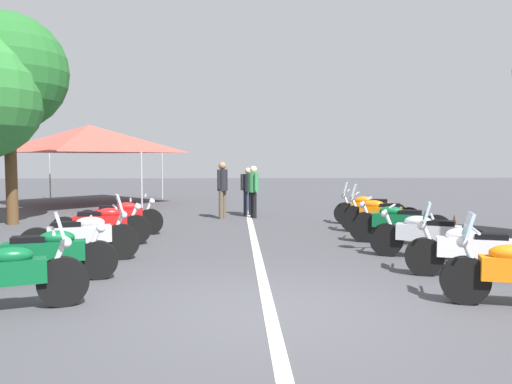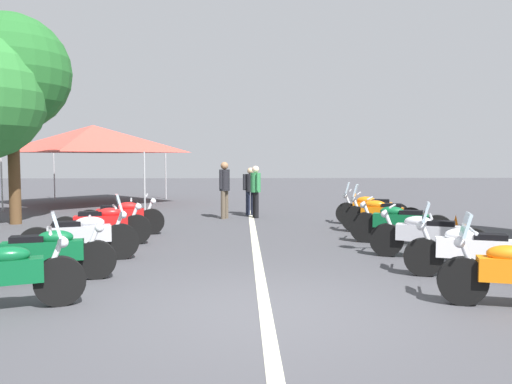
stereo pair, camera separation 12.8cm
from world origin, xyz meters
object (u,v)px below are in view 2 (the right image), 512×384
(motorcycle_right_row_1, at_px, (472,250))
(motorcycle_left_row_4, at_px, (121,217))
(motorcycle_right_row_2, at_px, (427,235))
(bystander_2, at_px, (225,185))
(motorcycle_right_row_5, at_px, (371,209))
(bystander_0, at_px, (256,188))
(event_tent, at_px, (93,139))
(motorcycle_right_row_4, at_px, (381,214))
(bystander_1, at_px, (250,188))
(motorcycle_left_row_1, at_px, (45,253))
(motorcycle_left_row_3, at_px, (102,224))
(motorcycle_right_row_3, at_px, (400,223))
(roadside_tree_0, at_px, (11,73))
(motorcycle_left_row_2, at_px, (81,236))
(traffic_cone_0, at_px, (455,229))

(motorcycle_right_row_1, bearing_deg, motorcycle_left_row_4, -17.44)
(motorcycle_right_row_2, relative_size, bystander_2, 1.14)
(motorcycle_right_row_5, xyz_separation_m, bystander_0, (1.75, 3.22, 0.50))
(event_tent, bearing_deg, motorcycle_right_row_4, -130.56)
(motorcycle_right_row_5, bearing_deg, bystander_1, -21.23)
(motorcycle_right_row_1, distance_m, bystander_2, 8.98)
(motorcycle_left_row_1, bearing_deg, motorcycle_left_row_4, 75.06)
(motorcycle_left_row_1, relative_size, motorcycle_right_row_2, 1.06)
(motorcycle_left_row_3, xyz_separation_m, motorcycle_left_row_4, (1.47, -0.07, -0.00))
(motorcycle_right_row_3, relative_size, roadside_tree_0, 0.35)
(motorcycle_left_row_4, height_order, bystander_0, bystander_0)
(motorcycle_left_row_3, xyz_separation_m, bystander_1, (5.66, -3.30, 0.45))
(bystander_1, bearing_deg, event_tent, -145.35)
(bystander_0, xyz_separation_m, event_tent, (4.81, 6.44, 1.69))
(motorcycle_left_row_1, bearing_deg, motorcycle_right_row_1, -14.23)
(motorcycle_left_row_2, distance_m, event_tent, 12.09)
(motorcycle_right_row_5, xyz_separation_m, traffic_cone_0, (-2.88, -1.19, -0.17))
(bystander_1, distance_m, event_tent, 7.70)
(motorcycle_left_row_2, distance_m, motorcycle_right_row_1, 6.70)
(traffic_cone_0, relative_size, event_tent, 0.11)
(motorcycle_left_row_1, relative_size, traffic_cone_0, 3.45)
(traffic_cone_0, height_order, bystander_1, bystander_1)
(motorcycle_right_row_1, relative_size, bystander_0, 1.26)
(motorcycle_right_row_1, height_order, bystander_1, bystander_1)
(motorcycle_left_row_3, height_order, roadside_tree_0, roadside_tree_0)
(motorcycle_left_row_4, distance_m, motorcycle_right_row_3, 6.59)
(motorcycle_right_row_5, distance_m, bystander_1, 4.21)
(motorcycle_right_row_1, xyz_separation_m, bystander_1, (8.89, 3.33, 0.45))
(motorcycle_right_row_1, distance_m, bystander_1, 9.50)
(motorcycle_right_row_3, relative_size, bystander_1, 1.34)
(motorcycle_left_row_3, relative_size, motorcycle_right_row_4, 1.07)
(motorcycle_right_row_2, bearing_deg, bystander_1, -41.24)
(motorcycle_left_row_4, bearing_deg, motorcycle_left_row_1, -99.26)
(motorcycle_left_row_4, height_order, bystander_2, bystander_2)
(motorcycle_left_row_1, height_order, motorcycle_right_row_4, motorcycle_right_row_4)
(motorcycle_left_row_2, distance_m, motorcycle_left_row_4, 3.21)
(motorcycle_right_row_3, relative_size, bystander_0, 1.28)
(motorcycle_right_row_3, xyz_separation_m, bystander_1, (5.71, 3.18, 0.44))
(motorcycle_left_row_4, relative_size, motorcycle_right_row_2, 1.05)
(motorcycle_right_row_3, bearing_deg, motorcycle_right_row_2, 112.78)
(motorcycle_left_row_4, distance_m, roadside_tree_0, 5.62)
(motorcycle_left_row_4, relative_size, event_tent, 0.38)
(motorcycle_left_row_3, relative_size, traffic_cone_0, 3.44)
(motorcycle_right_row_4, distance_m, bystander_2, 5.13)
(roadside_tree_0, bearing_deg, event_tent, -4.42)
(motorcycle_right_row_2, relative_size, motorcycle_right_row_4, 1.02)
(motorcycle_left_row_4, relative_size, roadside_tree_0, 0.36)
(motorcycle_left_row_4, distance_m, bystander_0, 4.87)
(motorcycle_left_row_1, distance_m, motorcycle_left_row_4, 4.71)
(bystander_0, distance_m, bystander_1, 0.74)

